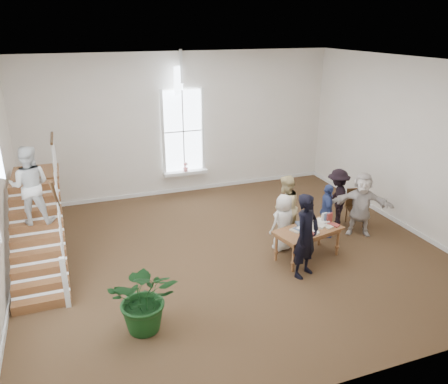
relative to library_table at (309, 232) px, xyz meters
name	(u,v)px	position (x,y,z in m)	size (l,w,h in m)	color
ground	(232,252)	(-1.61, 0.84, -0.67)	(10.00, 10.00, 0.00)	#432F1A
room_shell	(185,180)	(-1.61, 5.23, -0.27)	(10.49, 10.00, 10.00)	silver
staircase	(34,204)	(-5.95, 1.59, 0.95)	(1.10, 4.10, 2.92)	brown
library_table	(309,232)	(0.00, 0.00, 0.00)	(1.75, 1.15, 0.81)	brown
police_officer	(306,236)	(-0.47, -0.66, 0.29)	(0.70, 0.46, 1.93)	black
elderly_woman	(283,222)	(-0.37, 0.59, 0.05)	(0.70, 0.46, 1.44)	silver
person_yellow	(285,208)	(-0.07, 1.09, 0.19)	(0.84, 0.65, 1.72)	#D9C387
woman_cluster_a	(327,211)	(1.02, 0.84, 0.05)	(0.85, 0.35, 1.44)	#384987
woman_cluster_b	(337,198)	(1.62, 1.29, 0.15)	(1.06, 0.61, 1.64)	black
woman_cluster_c	(361,204)	(1.92, 0.64, 0.18)	(1.59, 0.51, 1.71)	beige
floor_plant	(145,297)	(-4.12, -1.32, 0.00)	(1.22, 1.06, 1.35)	#123A14
side_chair	(355,205)	(2.19, 1.24, -0.11)	(0.52, 0.52, 1.02)	#39230F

